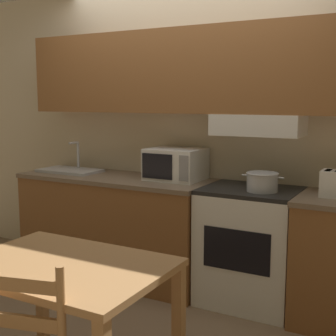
{
  "coord_description": "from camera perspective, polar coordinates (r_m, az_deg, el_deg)",
  "views": [
    {
      "loc": [
        1.72,
        -3.6,
        1.55
      ],
      "look_at": [
        0.05,
        -0.55,
        1.04
      ],
      "focal_mm": 50.0,
      "sensor_mm": 36.0,
      "label": 1
    }
  ],
  "objects": [
    {
      "name": "ground_plane",
      "position": [
        4.28,
        3.06,
        -12.94
      ],
      "size": [
        16.0,
        16.0,
        0.0
      ],
      "primitive_type": "plane",
      "color": "#7F664C"
    },
    {
      "name": "lower_counter_right_stub",
      "position": [
        3.51,
        19.47,
        -10.5
      ],
      "size": [
        0.5,
        0.63,
        0.89
      ],
      "color": "brown",
      "rests_on": "ground_plane"
    },
    {
      "name": "microwave",
      "position": [
        3.87,
        0.96,
        0.48
      ],
      "size": [
        0.44,
        0.38,
        0.26
      ],
      "color": "white",
      "rests_on": "lower_counter_main"
    },
    {
      "name": "cooking_pot",
      "position": [
        3.44,
        11.43,
        -1.6
      ],
      "size": [
        0.31,
        0.23,
        0.14
      ],
      "color": "#B7BABF",
      "rests_on": "stove_range"
    },
    {
      "name": "sink_basin",
      "position": [
        4.39,
        -11.86,
        -0.22
      ],
      "size": [
        0.56,
        0.33,
        0.27
      ],
      "color": "#B7BABF",
      "rests_on": "lower_counter_main"
    },
    {
      "name": "wall_back",
      "position": [
        3.92,
        3.03,
        7.73
      ],
      "size": [
        5.33,
        0.38,
        2.55
      ],
      "color": "beige",
      "rests_on": "ground_plane"
    },
    {
      "name": "dining_table",
      "position": [
        2.46,
        -12.55,
        -13.7
      ],
      "size": [
        1.03,
        0.73,
        0.75
      ],
      "color": "#B27F4C",
      "rests_on": "ground_plane"
    },
    {
      "name": "lower_counter_main",
      "position": [
        4.18,
        -6.37,
        -7.02
      ],
      "size": [
        1.73,
        0.63,
        0.89
      ],
      "color": "brown",
      "rests_on": "ground_plane"
    },
    {
      "name": "stove_range",
      "position": [
        3.66,
        9.9,
        -9.36
      ],
      "size": [
        0.71,
        0.58,
        0.89
      ],
      "color": "white",
      "rests_on": "ground_plane"
    }
  ]
}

